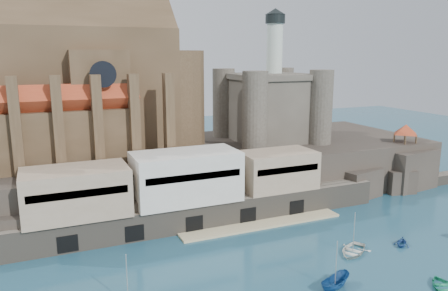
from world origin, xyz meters
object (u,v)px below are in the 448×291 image
(church, at_px, (84,92))
(castle_keep, at_px, (270,104))
(boat_2, at_px, (335,288))
(pavilion, at_px, (406,131))

(church, xyz_separation_m, castle_keep, (40.21, -0.78, -3.81))
(castle_keep, bearing_deg, boat_2, -108.87)
(church, bearing_deg, castle_keep, -1.11)
(pavilion, relative_size, boat_2, 1.22)
(church, xyz_separation_m, boat_2, (24.71, -46.10, -22.13))
(church, height_order, boat_2, church)
(boat_2, bearing_deg, church, 9.67)
(church, bearing_deg, pavilion, -13.48)
(church, distance_m, boat_2, 56.79)
(castle_keep, distance_m, pavilion, 30.50)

